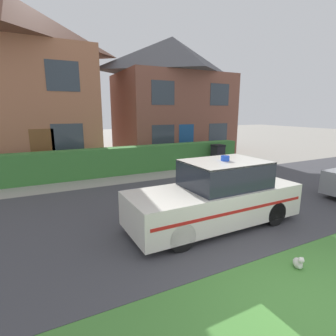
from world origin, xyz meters
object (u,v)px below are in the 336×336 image
police_car (216,196)px  cat (298,263)px  house_left (15,82)px  house_right (172,96)px  wheelie_bin (218,156)px

police_car → cat: police_car is taller
house_left → house_right: bearing=0.2°
cat → wheelie_bin: size_ratio=0.24×
wheelie_bin → police_car: bearing=-131.3°
house_left → wheelie_bin: (9.00, -5.25, -3.72)m
cat → house_left: house_left is taller
police_car → cat: bearing=94.4°
house_right → house_left: bearing=-179.8°
cat → wheelie_bin: (4.18, 7.95, 0.48)m
cat → house_left: 14.67m
cat → wheelie_bin: 9.00m
cat → house_right: 14.40m
police_car → house_right: (4.49, 10.97, 3.07)m
wheelie_bin → house_right: bearing=85.2°
police_car → wheelie_bin: bearing=-128.4°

